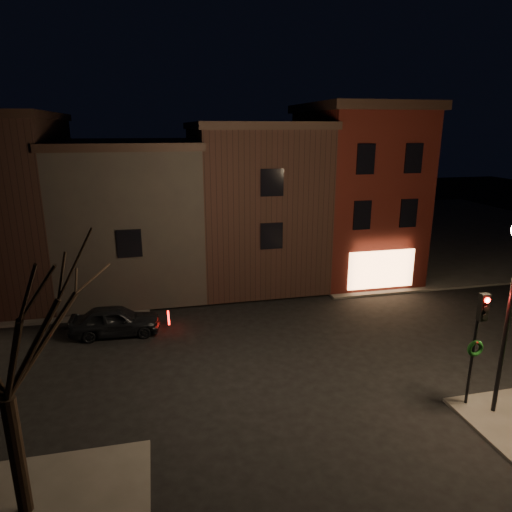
{
  "coord_description": "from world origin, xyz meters",
  "views": [
    {
      "loc": [
        -4.47,
        -17.17,
        9.25
      ],
      "look_at": [
        0.25,
        3.64,
        3.2
      ],
      "focal_mm": 32.0,
      "sensor_mm": 36.0,
      "label": 1
    }
  ],
  "objects": [
    {
      "name": "ground",
      "position": [
        0.0,
        0.0,
        0.0
      ],
      "size": [
        120.0,
        120.0,
        0.0
      ],
      "primitive_type": "plane",
      "color": "black",
      "rests_on": "ground"
    },
    {
      "name": "sidewalk_far_right",
      "position": [
        20.0,
        20.0,
        0.06
      ],
      "size": [
        30.0,
        30.0,
        0.12
      ],
      "primitive_type": "cube",
      "color": "#2D2B28",
      "rests_on": "ground"
    },
    {
      "name": "corner_building",
      "position": [
        8.0,
        9.47,
        5.4
      ],
      "size": [
        6.5,
        8.5,
        10.5
      ],
      "color": "#3E0F0B",
      "rests_on": "ground"
    },
    {
      "name": "row_building_a",
      "position": [
        1.5,
        10.5,
        4.83
      ],
      "size": [
        7.3,
        10.3,
        9.4
      ],
      "color": "black",
      "rests_on": "ground"
    },
    {
      "name": "row_building_b",
      "position": [
        -5.75,
        10.5,
        4.33
      ],
      "size": [
        7.8,
        10.3,
        8.4
      ],
      "color": "black",
      "rests_on": "ground"
    },
    {
      "name": "traffic_signal",
      "position": [
        5.6,
        -5.51,
        2.81
      ],
      "size": [
        0.58,
        0.38,
        4.05
      ],
      "color": "black",
      "rests_on": "sidewalk_near_right"
    },
    {
      "name": "parked_car_a",
      "position": [
        -6.5,
        3.11,
        0.69
      ],
      "size": [
        4.08,
        1.76,
        1.37
      ],
      "primitive_type": "imported",
      "rotation": [
        0.0,
        0.0,
        1.53
      ],
      "color": "black",
      "rests_on": "ground"
    }
  ]
}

